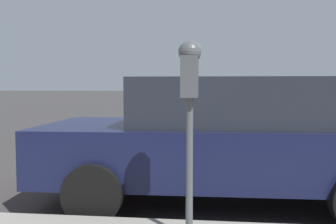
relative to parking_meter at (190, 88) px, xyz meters
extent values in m
plane|color=#3D3A3A|center=(2.66, -0.28, -1.43)|extent=(220.00, 220.00, 0.00)
cylinder|color=#4C5156|center=(0.00, 0.00, -0.67)|extent=(0.06, 0.06, 1.19)
cube|color=#4C5156|center=(0.00, 0.00, 0.09)|extent=(0.20, 0.14, 0.34)
sphere|color=#4C5156|center=(0.00, 0.00, 0.29)|extent=(0.19, 0.19, 0.19)
cube|color=#19389E|center=(0.11, 0.00, 0.05)|extent=(0.01, 0.11, 0.12)
cube|color=black|center=(0.11, 0.00, 0.17)|extent=(0.01, 0.10, 0.08)
cube|color=#14193D|center=(1.67, -0.28, -0.78)|extent=(2.04, 4.40, 0.65)
cube|color=#232833|center=(1.68, -0.46, -0.17)|extent=(1.76, 2.48, 0.57)
cylinder|color=black|center=(0.67, 1.05, -1.11)|extent=(0.24, 0.65, 0.64)
cylinder|color=black|center=(2.61, 1.09, -1.11)|extent=(0.24, 0.65, 0.64)
cylinder|color=black|center=(2.67, -1.61, -1.11)|extent=(0.24, 0.65, 0.64)
camera|label=1|loc=(-3.23, -0.20, 0.02)|focal=42.00mm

